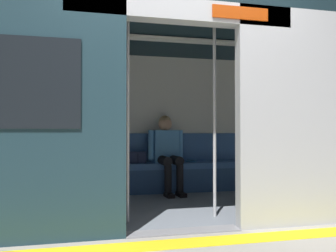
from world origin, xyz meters
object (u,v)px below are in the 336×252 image
(handbag, at_px, (137,157))
(book, at_px, (191,161))
(bench_seat, at_px, (149,170))
(grab_pole_far, at_px, (215,119))
(train_car, at_px, (154,87))
(grab_pole_door, at_px, (128,118))
(person_seated, at_px, (167,148))

(handbag, distance_m, book, 0.86)
(bench_seat, bearing_deg, grab_pole_far, 107.10)
(bench_seat, bearing_deg, train_car, 84.80)
(book, xyz_separation_m, grab_pole_far, (0.21, 1.61, 0.60))
(handbag, distance_m, grab_pole_door, 1.72)
(grab_pole_door, xyz_separation_m, grab_pole_far, (-0.95, -0.01, 0.00))
(handbag, bearing_deg, grab_pole_far, 112.20)
(train_car, distance_m, person_seated, 1.22)
(person_seated, distance_m, grab_pole_door, 1.72)
(person_seated, xyz_separation_m, handbag, (0.44, -0.11, -0.14))
(train_car, relative_size, grab_pole_door, 3.01)
(person_seated, xyz_separation_m, grab_pole_far, (-0.21, 1.49, 0.39))
(bench_seat, distance_m, grab_pole_door, 1.77)
(handbag, xyz_separation_m, grab_pole_far, (-0.65, 1.60, 0.53))
(bench_seat, distance_m, person_seated, 0.42)
(grab_pole_door, bearing_deg, handbag, -100.45)
(bench_seat, xyz_separation_m, grab_pole_door, (0.47, 1.55, 0.72))
(person_seated, relative_size, grab_pole_far, 0.55)
(handbag, bearing_deg, grab_pole_door, 79.55)
(grab_pole_far, bearing_deg, person_seated, -81.95)
(bench_seat, relative_size, grab_pole_door, 1.43)
(person_seated, distance_m, grab_pole_far, 1.56)
(bench_seat, bearing_deg, handbag, -17.72)
(bench_seat, relative_size, grab_pole_far, 1.43)
(handbag, distance_m, grab_pole_far, 1.81)
(book, bearing_deg, person_seated, 39.93)
(book, xyz_separation_m, grab_pole_door, (1.16, 1.62, 0.60))
(bench_seat, height_order, person_seated, person_seated)
(train_car, height_order, person_seated, train_car)
(train_car, height_order, bench_seat, train_car)
(train_car, xyz_separation_m, grab_pole_door, (0.39, 0.66, -0.42))
(book, bearing_deg, grab_pole_far, 106.67)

